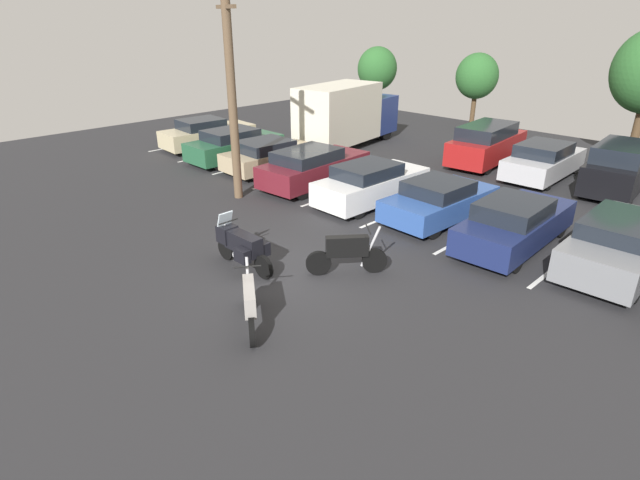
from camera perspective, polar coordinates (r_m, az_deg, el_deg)
The scene contains 20 objects.
ground at distance 13.72m, azimuth -3.55°, elevation -3.61°, with size 44.00×44.00×0.10m, color #262628.
motorcycle_touring at distance 13.73m, azimuth -8.79°, elevation -0.52°, with size 2.24×0.90×1.43m.
motorcycle_second at distance 11.26m, azimuth -7.88°, elevation -6.89°, with size 1.85×1.37×1.25m.
motorcycle_third at distance 13.28m, azimuth 3.09°, elevation -1.43°, with size 1.46×1.74×1.32m.
parking_stripes at distance 19.00m, azimuth 6.17°, elevation 4.52°, with size 25.22×4.89×0.01m.
car_champagne at distance 27.02m, azimuth -12.55°, elevation 11.54°, with size 2.12×4.78×1.48m.
car_green at distance 24.31m, azimuth -9.59°, elevation 10.43°, with size 1.87×4.48×1.47m.
car_tan at distance 22.47m, azimuth -5.62°, elevation 9.42°, with size 2.08×4.32×1.36m.
car_maroon at distance 20.31m, azimuth -0.76°, elevation 8.19°, with size 2.21×4.89×1.51m.
car_white at distance 18.46m, azimuth 5.73°, elevation 6.30°, with size 1.88×4.59×1.47m.
car_blue at distance 17.24m, azimuth 13.20°, elevation 4.31°, with size 2.07×4.29×1.37m.
car_navy at distance 15.85m, azimuth 20.98°, elevation 1.73°, with size 1.94×4.78×1.48m.
car_grey at distance 15.67m, azimuth 30.69°, elevation -0.28°, with size 2.03×4.93×1.48m.
car_far_red at distance 24.60m, azimuth 18.16°, elevation 10.20°, with size 2.24×4.98×1.81m.
car_far_silver at distance 23.22m, azimuth 23.74°, elevation 8.12°, with size 2.00×4.54×1.48m.
car_far_black at distance 22.50m, azimuth 30.49°, elevation 6.94°, with size 2.14×4.46×1.90m.
box_truck at distance 26.63m, azimuth 2.90°, elevation 13.88°, with size 3.16×6.70×3.12m.
utility_pole at distance 18.53m, azimuth -9.84°, elevation 15.51°, with size 1.75×0.66×7.11m.
tree_far_left at distance 35.60m, azimuth 6.42°, elevation 18.51°, with size 2.59×2.59×4.36m.
tree_left at distance 32.93m, azimuth 17.17°, elevation 17.11°, with size 2.47×2.47×4.23m.
Camera 1 is at (9.18, -7.97, 6.31)m, focal length 28.58 mm.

